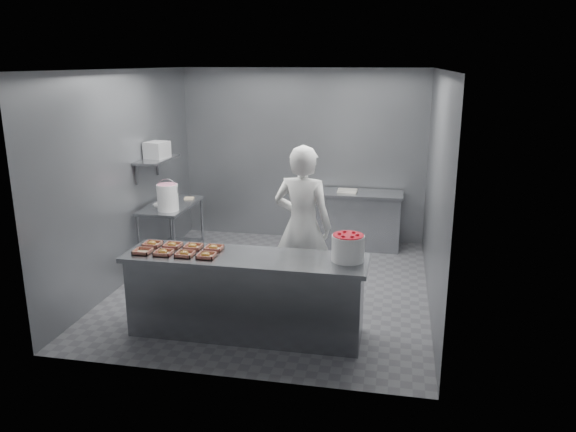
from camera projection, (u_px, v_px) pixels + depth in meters
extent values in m
plane|color=#4C4C51|center=(274.00, 286.00, 7.46)|extent=(4.50, 4.50, 0.00)
plane|color=white|center=(272.00, 69.00, 6.72)|extent=(4.50, 4.50, 0.00)
cube|color=slate|center=(303.00, 155.00, 9.22)|extent=(4.00, 0.04, 2.80)
cube|color=slate|center=(126.00, 177.00, 7.46)|extent=(0.04, 4.50, 2.80)
cube|color=slate|center=(436.00, 190.00, 6.72)|extent=(0.04, 4.50, 2.80)
cube|color=slate|center=(245.00, 258.00, 5.95)|extent=(2.60, 0.70, 0.05)
cube|color=slate|center=(246.00, 297.00, 6.07)|extent=(2.50, 0.64, 0.85)
cube|color=slate|center=(171.00, 206.00, 8.10)|extent=(0.60, 1.20, 0.04)
cube|color=slate|center=(173.00, 250.00, 8.28)|extent=(0.56, 1.15, 0.03)
cylinder|color=slate|center=(139.00, 245.00, 7.74)|extent=(0.04, 0.04, 0.88)
cylinder|color=slate|center=(174.00, 248.00, 7.64)|extent=(0.04, 0.04, 0.88)
cylinder|color=slate|center=(171.00, 223.00, 8.80)|extent=(0.04, 0.04, 0.88)
cylinder|color=slate|center=(202.00, 225.00, 8.70)|extent=(0.04, 0.04, 0.88)
cube|color=slate|center=(355.00, 194.00, 8.86)|extent=(1.50, 0.60, 0.05)
cube|color=slate|center=(354.00, 221.00, 8.98)|extent=(1.44, 0.55, 0.85)
cube|color=slate|center=(157.00, 159.00, 7.96)|extent=(0.35, 0.90, 0.03)
cube|color=tan|center=(143.00, 251.00, 6.03)|extent=(0.18, 0.18, 0.04)
cube|color=white|center=(147.00, 252.00, 6.04)|extent=(0.10, 0.06, 0.00)
cube|color=tan|center=(164.00, 253.00, 5.98)|extent=(0.18, 0.18, 0.04)
cube|color=white|center=(168.00, 253.00, 5.99)|extent=(0.10, 0.06, 0.00)
ellipsoid|color=#C38430|center=(163.00, 252.00, 5.98)|extent=(0.10, 0.10, 0.05)
cube|color=tan|center=(185.00, 254.00, 5.94)|extent=(0.18, 0.18, 0.04)
cube|color=white|center=(190.00, 255.00, 5.95)|extent=(0.10, 0.06, 0.00)
ellipsoid|color=#C38430|center=(184.00, 253.00, 5.94)|extent=(0.10, 0.10, 0.05)
cube|color=tan|center=(207.00, 256.00, 5.89)|extent=(0.18, 0.18, 0.04)
cube|color=white|center=(211.00, 256.00, 5.90)|extent=(0.10, 0.06, 0.00)
ellipsoid|color=#C38430|center=(206.00, 255.00, 5.89)|extent=(0.10, 0.10, 0.05)
cube|color=tan|center=(153.00, 244.00, 6.26)|extent=(0.18, 0.18, 0.04)
cube|color=white|center=(157.00, 245.00, 6.27)|extent=(0.10, 0.06, 0.00)
ellipsoid|color=#C38430|center=(152.00, 243.00, 6.26)|extent=(0.10, 0.10, 0.05)
cube|color=tan|center=(173.00, 245.00, 6.22)|extent=(0.18, 0.18, 0.04)
cube|color=white|center=(177.00, 246.00, 6.23)|extent=(0.10, 0.06, 0.00)
ellipsoid|color=#C38430|center=(172.00, 244.00, 6.22)|extent=(0.10, 0.10, 0.05)
cube|color=tan|center=(193.00, 247.00, 6.17)|extent=(0.18, 0.18, 0.04)
cube|color=white|center=(198.00, 247.00, 6.18)|extent=(0.10, 0.06, 0.00)
ellipsoid|color=#C38430|center=(192.00, 246.00, 6.17)|extent=(0.10, 0.10, 0.05)
cube|color=tan|center=(214.00, 248.00, 6.13)|extent=(0.18, 0.18, 0.04)
cube|color=white|center=(218.00, 249.00, 6.14)|extent=(0.10, 0.06, 0.00)
ellipsoid|color=#C38430|center=(213.00, 247.00, 6.13)|extent=(0.10, 0.10, 0.05)
imported|color=white|center=(303.00, 226.00, 6.75)|extent=(0.78, 0.57, 1.96)
cylinder|color=white|center=(348.00, 248.00, 5.77)|extent=(0.34, 0.34, 0.27)
cylinder|color=red|center=(348.00, 237.00, 5.74)|extent=(0.32, 0.32, 0.04)
cylinder|color=white|center=(168.00, 197.00, 7.72)|extent=(0.29, 0.29, 0.37)
cylinder|color=pink|center=(167.00, 185.00, 7.67)|extent=(0.27, 0.27, 0.02)
torus|color=slate|center=(167.00, 190.00, 7.69)|extent=(0.31, 0.01, 0.31)
cylinder|color=white|center=(163.00, 205.00, 8.03)|extent=(0.37, 0.37, 0.02)
cube|color=#CCB28C|center=(189.00, 198.00, 8.42)|extent=(0.15, 0.14, 0.02)
cube|color=gray|center=(157.00, 150.00, 7.94)|extent=(0.32, 0.35, 0.23)
cube|color=silver|center=(347.00, 191.00, 8.87)|extent=(0.31, 0.23, 0.04)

